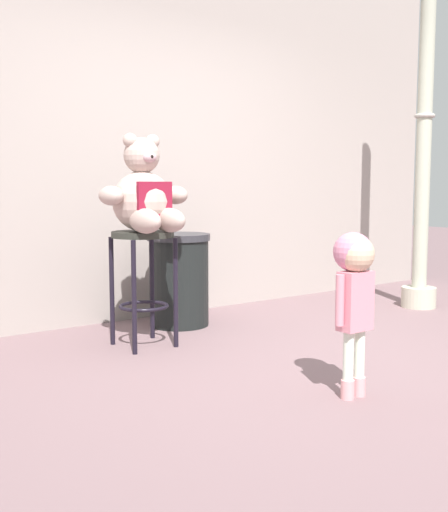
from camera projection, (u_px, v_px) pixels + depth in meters
The scene contains 7 objects.
ground_plane at pixel (332, 369), 3.68m from camera, with size 24.00×24.00×0.00m, color #785D61.
building_wall at pixel (149, 94), 5.17m from camera, with size 6.69×0.30×3.66m, color #A3968F.
bar_stool_with_teddy at pixel (143, 264), 4.17m from camera, with size 0.41×0.41×0.77m.
teddy_bear at pixel (145, 196), 4.10m from camera, with size 0.62×0.55×0.64m.
child_walking at pixel (355, 278), 3.13m from camera, with size 0.27×0.21×0.84m.
trash_bin at pixel (179, 279), 4.82m from camera, with size 0.48×0.48×0.71m.
lamppost at pixel (423, 177), 5.46m from camera, with size 0.30×0.30×2.90m.
Camera 1 is at (-2.65, -2.50, 1.06)m, focal length 43.99 mm.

